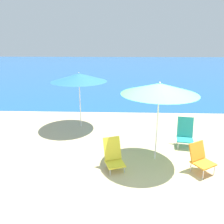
{
  "coord_description": "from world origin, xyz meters",
  "views": [
    {
      "loc": [
        -1.08,
        -5.07,
        3.19
      ],
      "look_at": [
        -1.35,
        1.73,
        1.0
      ],
      "focal_mm": 35.0,
      "sensor_mm": 36.0,
      "label": 1
    }
  ],
  "objects_px": {
    "beach_umbrella_green": "(160,89)",
    "beach_chair_orange": "(200,157)",
    "beach_chair_yellow": "(113,155)",
    "beach_umbrella_blue": "(79,77)",
    "beach_chair_teal": "(185,132)"
  },
  "relations": [
    {
      "from": "beach_umbrella_blue",
      "to": "beach_chair_teal",
      "type": "bearing_deg",
      "value": -22.71
    },
    {
      "from": "beach_chair_yellow",
      "to": "beach_chair_orange",
      "type": "bearing_deg",
      "value": -21.35
    },
    {
      "from": "beach_umbrella_green",
      "to": "beach_chair_yellow",
      "type": "height_order",
      "value": "beach_umbrella_green"
    },
    {
      "from": "beach_chair_yellow",
      "to": "beach_umbrella_green",
      "type": "bearing_deg",
      "value": 3.49
    },
    {
      "from": "beach_umbrella_green",
      "to": "beach_chair_orange",
      "type": "bearing_deg",
      "value": -28.83
    },
    {
      "from": "beach_umbrella_green",
      "to": "beach_chair_orange",
      "type": "xyz_separation_m",
      "value": [
        1.04,
        -0.57,
        -1.65
      ]
    },
    {
      "from": "beach_umbrella_green",
      "to": "beach_chair_yellow",
      "type": "distance_m",
      "value": 2.1
    },
    {
      "from": "beach_chair_orange",
      "to": "beach_umbrella_blue",
      "type": "bearing_deg",
      "value": 108.71
    },
    {
      "from": "beach_umbrella_blue",
      "to": "beach_chair_orange",
      "type": "distance_m",
      "value": 4.94
    },
    {
      "from": "beach_chair_orange",
      "to": "beach_chair_teal",
      "type": "bearing_deg",
      "value": 57.59
    },
    {
      "from": "beach_umbrella_green",
      "to": "beach_chair_orange",
      "type": "height_order",
      "value": "beach_umbrella_green"
    },
    {
      "from": "beach_chair_orange",
      "to": "beach_chair_teal",
      "type": "xyz_separation_m",
      "value": [
        0.03,
        1.5,
        0.04
      ]
    },
    {
      "from": "beach_umbrella_green",
      "to": "beach_chair_teal",
      "type": "distance_m",
      "value": 2.14
    },
    {
      "from": "beach_umbrella_green",
      "to": "beach_umbrella_blue",
      "type": "xyz_separation_m",
      "value": [
        -2.56,
        2.44,
        -0.1
      ]
    },
    {
      "from": "beach_umbrella_green",
      "to": "beach_chair_teal",
      "type": "xyz_separation_m",
      "value": [
        1.07,
        0.93,
        -1.6
      ]
    }
  ]
}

